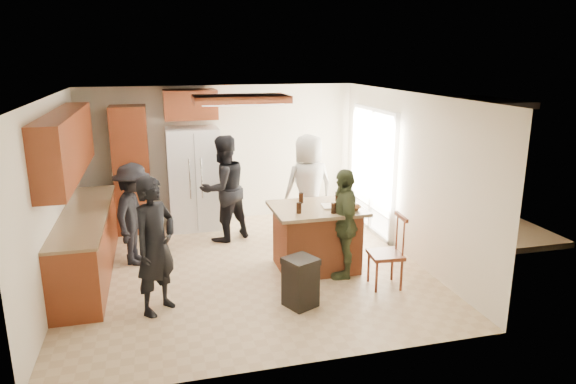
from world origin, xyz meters
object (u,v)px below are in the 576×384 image
object	(u,v)px
person_behind_left	(224,189)
kitchen_island	(316,237)
person_side_right	(344,223)
refrigerator	(194,179)
trash_bin	(301,282)
spindle_chair	(387,254)
person_behind_right	(309,187)
person_counter	(134,214)
person_front_left	(155,245)

from	to	relation	value
person_behind_left	kitchen_island	xyz separation A→B (m)	(1.13, -1.54, -0.41)
person_side_right	person_behind_left	bearing A→B (deg)	-131.37
person_behind_left	person_side_right	distance (m)	2.37
refrigerator	trash_bin	world-z (taller)	refrigerator
kitchen_island	spindle_chair	xyz separation A→B (m)	(0.72, -0.83, -0.02)
refrigerator	person_behind_right	bearing A→B (deg)	-30.35
person_behind_left	person_counter	xyz separation A→B (m)	(-1.41, -0.68, -0.13)
person_side_right	trash_bin	size ratio (longest dim) A/B	2.45
person_side_right	person_counter	xyz separation A→B (m)	(-2.82, 1.22, -0.01)
person_behind_left	person_counter	distance (m)	1.57
trash_bin	person_counter	bearing A→B (deg)	135.64
person_behind_left	person_behind_right	world-z (taller)	person_behind_right
trash_bin	spindle_chair	distance (m)	1.30
person_side_right	trash_bin	bearing A→B (deg)	-36.79
kitchen_island	trash_bin	bearing A→B (deg)	-116.93
person_behind_right	refrigerator	xyz separation A→B (m)	(-1.80, 1.06, 0.01)
person_front_left	person_side_right	xyz separation A→B (m)	(2.53, 0.41, -0.07)
person_front_left	kitchen_island	xyz separation A→B (m)	(2.25, 0.76, -0.37)
person_side_right	spindle_chair	world-z (taller)	person_side_right
person_behind_left	spindle_chair	xyz separation A→B (m)	(1.85, -2.37, -0.43)
person_front_left	person_behind_left	size ratio (longest dim) A/B	0.95
kitchen_island	trash_bin	world-z (taller)	kitchen_island
person_behind_left	trash_bin	distance (m)	2.75
person_front_left	person_side_right	distance (m)	2.56
person_behind_left	person_counter	world-z (taller)	person_behind_left
refrigerator	spindle_chair	bearing A→B (deg)	-54.34
spindle_chair	person_behind_left	bearing A→B (deg)	127.89
person_behind_right	kitchen_island	bearing A→B (deg)	69.89
kitchen_island	refrigerator	bearing A→B (deg)	123.57
person_behind_left	spindle_chair	distance (m)	3.04
person_front_left	trash_bin	world-z (taller)	person_front_left
person_behind_right	kitchen_island	distance (m)	1.36
person_front_left	person_behind_right	distance (m)	3.23
kitchen_island	person_behind_left	bearing A→B (deg)	126.11
person_front_left	refrigerator	world-z (taller)	refrigerator
person_front_left	person_behind_left	xyz separation A→B (m)	(1.12, 2.30, 0.04)
refrigerator	spindle_chair	world-z (taller)	refrigerator
person_behind_left	person_side_right	xyz separation A→B (m)	(1.41, -1.90, -0.11)
person_behind_right	person_counter	xyz separation A→B (m)	(-2.80, -0.41, -0.13)
person_behind_left	trash_bin	xyz separation A→B (m)	(0.58, -2.63, -0.57)
person_side_right	refrigerator	world-z (taller)	refrigerator
person_front_left	trash_bin	distance (m)	1.81
person_side_right	spindle_chair	xyz separation A→B (m)	(0.44, -0.48, -0.32)
person_front_left	person_behind_right	size ratio (longest dim) A/B	0.95
person_side_right	kitchen_island	distance (m)	0.54
person_front_left	trash_bin	xyz separation A→B (m)	(1.70, -0.32, -0.52)
refrigerator	person_behind_left	bearing A→B (deg)	-61.91
person_behind_right	person_counter	distance (m)	2.83
spindle_chair	person_counter	bearing A→B (deg)	152.56
spindle_chair	trash_bin	bearing A→B (deg)	-168.75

